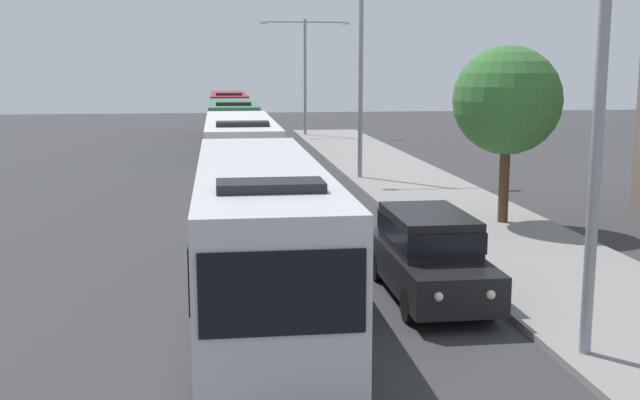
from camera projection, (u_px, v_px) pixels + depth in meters
name	position (u px, v px, depth m)	size (l,w,h in m)	color
bus_lead	(260.00, 229.00, 16.33)	(2.58, 11.58, 3.21)	silver
bus_second_in_line	(240.00, 156.00, 29.45)	(2.58, 10.92, 3.21)	silver
bus_middle	(233.00, 128.00, 42.60)	(2.58, 10.47, 3.21)	#33724C
bus_fourth_in_line	(229.00, 113.00, 55.90)	(2.58, 11.64, 3.21)	maroon
white_suv	(429.00, 252.00, 17.14)	(1.86, 5.08, 1.90)	black
streetlamp_near	(602.00, 55.00, 12.71)	(5.87, 0.28, 8.29)	gray
streetlamp_mid	(361.00, 63.00, 33.90)	(5.58, 0.28, 8.17)	gray
streetlamp_far	(305.00, 64.00, 55.07)	(6.31, 0.28, 8.06)	gray
roadside_tree	(507.00, 101.00, 24.22)	(3.37, 3.37, 5.52)	#4C3823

